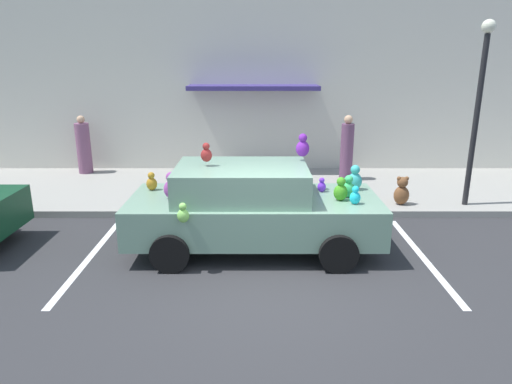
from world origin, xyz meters
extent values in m
plane|color=#2D2D30|center=(0.00, 0.00, 0.00)|extent=(60.00, 60.00, 0.00)
cube|color=gray|center=(0.00, 5.00, 0.07)|extent=(24.00, 4.00, 0.15)
cube|color=beige|center=(0.00, 7.15, 3.20)|extent=(24.00, 0.30, 6.40)
cube|color=navy|center=(-0.27, 6.60, 2.55)|extent=(3.60, 1.10, 0.12)
cube|color=silver|center=(2.71, 1.00, 0.00)|extent=(0.12, 3.60, 0.01)
cube|color=silver|center=(-3.11, 1.00, 0.00)|extent=(0.12, 3.60, 0.01)
cube|color=gray|center=(-0.23, 1.34, 0.64)|extent=(4.39, 1.83, 0.68)
cube|color=gray|center=(-0.45, 1.34, 1.26)|extent=(2.28, 1.61, 0.56)
cylinder|color=black|center=(1.13, 2.26, 0.32)|extent=(0.64, 0.22, 0.64)
cylinder|color=black|center=(1.13, 0.43, 0.32)|extent=(0.64, 0.22, 0.64)
cylinder|color=black|center=(-1.59, 2.26, 0.32)|extent=(0.64, 0.22, 0.64)
cylinder|color=black|center=(-1.59, 0.43, 0.32)|extent=(0.64, 0.22, 0.64)
ellipsoid|color=#3BC56B|center=(1.42, 1.34, 1.12)|extent=(0.23, 0.19, 0.27)
sphere|color=#3BC56B|center=(1.42, 1.34, 1.31)|extent=(0.15, 0.15, 0.15)
ellipsoid|color=#7123A1|center=(0.64, 1.79, 1.76)|extent=(0.24, 0.20, 0.29)
sphere|color=#7123A1|center=(0.64, 1.79, 1.96)|extent=(0.15, 0.15, 0.15)
ellipsoid|color=#88DA5B|center=(-1.34, 0.35, 0.98)|extent=(0.19, 0.15, 0.22)
sphere|color=#88DA5B|center=(-1.34, 0.35, 1.14)|extent=(0.12, 0.12, 0.12)
ellipsoid|color=#429A21|center=(1.25, 1.15, 1.13)|extent=(0.24, 0.20, 0.28)
sphere|color=#429A21|center=(1.25, 1.15, 1.32)|extent=(0.15, 0.15, 0.15)
ellipsoid|color=maroon|center=(-1.06, 1.36, 1.73)|extent=(0.19, 0.16, 0.23)
sphere|color=maroon|center=(-1.06, 1.36, 1.89)|extent=(0.12, 0.12, 0.12)
ellipsoid|color=#39B4B2|center=(1.63, 1.82, 1.14)|extent=(0.27, 0.22, 0.32)
sphere|color=#39B4B2|center=(1.63, 1.82, 1.37)|extent=(0.17, 0.17, 0.17)
ellipsoid|color=#923F8F|center=(-1.67, 1.27, 1.15)|extent=(0.27, 0.22, 0.32)
sphere|color=#923F8F|center=(-1.67, 1.27, 1.37)|extent=(0.17, 0.17, 0.17)
ellipsoid|color=#B37D1F|center=(-2.13, 1.79, 1.10)|extent=(0.20, 0.16, 0.24)
sphere|color=#B37D1F|center=(-2.13, 1.79, 1.26)|extent=(0.13, 0.13, 0.13)
ellipsoid|color=#2BB6B2|center=(-1.02, 1.86, 1.09)|extent=(0.18, 0.15, 0.22)
sphere|color=#2BB6B2|center=(-1.02, 1.86, 1.24)|extent=(0.12, 0.12, 0.12)
ellipsoid|color=#8358E0|center=(-1.17, 1.62, 1.09)|extent=(0.17, 0.14, 0.20)
sphere|color=#8358E0|center=(-1.17, 1.62, 1.22)|extent=(0.11, 0.11, 0.11)
ellipsoid|color=#9C2896|center=(-1.29, 2.00, 1.15)|extent=(0.28, 0.23, 0.33)
sphere|color=#9C2896|center=(-1.29, 2.00, 1.37)|extent=(0.18, 0.18, 0.18)
ellipsoid|color=#7831F1|center=(1.00, 1.68, 1.08)|extent=(0.16, 0.13, 0.18)
sphere|color=#7831F1|center=(1.00, 1.68, 1.20)|extent=(0.10, 0.10, 0.10)
ellipsoid|color=#1CC6E0|center=(1.46, 0.95, 1.09)|extent=(0.18, 0.15, 0.22)
sphere|color=#1CC6E0|center=(1.46, 0.95, 1.24)|extent=(0.12, 0.12, 0.12)
ellipsoid|color=brown|center=(3.08, 3.50, 0.36)|extent=(0.34, 0.29, 0.43)
sphere|color=brown|center=(3.08, 3.50, 0.67)|extent=(0.24, 0.24, 0.24)
sphere|color=brown|center=(2.99, 3.50, 0.75)|extent=(0.10, 0.10, 0.10)
sphere|color=brown|center=(3.16, 3.50, 0.75)|extent=(0.10, 0.10, 0.10)
cylinder|color=black|center=(4.53, 3.50, 1.98)|extent=(0.12, 0.12, 3.67)
sphere|color=#EAEACC|center=(4.53, 3.50, 3.96)|extent=(0.28, 0.28, 0.28)
cylinder|color=#643F5E|center=(2.23, 5.70, 0.91)|extent=(0.34, 0.34, 1.51)
sphere|color=tan|center=(2.23, 5.70, 1.78)|extent=(0.23, 0.23, 0.23)
cylinder|color=#794B69|center=(-5.11, 6.47, 0.86)|extent=(0.40, 0.40, 1.42)
sphere|color=tan|center=(-5.11, 6.47, 1.68)|extent=(0.22, 0.22, 0.22)
camera|label=1|loc=(-0.20, -6.37, 3.36)|focal=32.11mm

